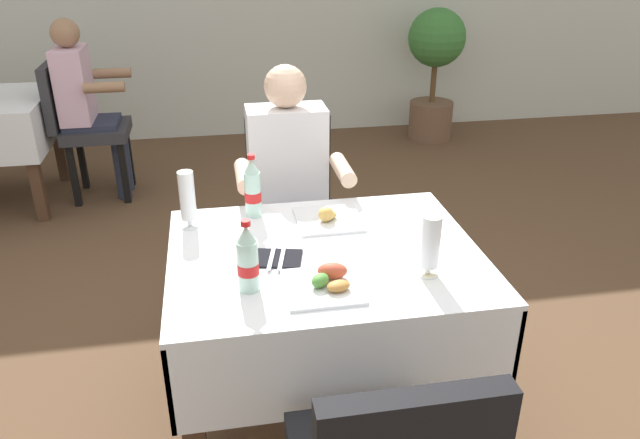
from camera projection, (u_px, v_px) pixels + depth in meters
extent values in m
plane|color=brown|center=(311.00, 404.00, 2.57)|extent=(11.00, 11.00, 0.00)
cube|color=white|center=(325.00, 254.00, 2.20)|extent=(1.10, 0.90, 0.02)
cube|color=white|center=(351.00, 371.00, 1.88)|extent=(1.10, 0.02, 0.32)
cube|color=white|center=(306.00, 240.00, 2.66)|extent=(1.10, 0.02, 0.32)
cube|color=white|center=(174.00, 309.00, 2.18)|extent=(0.02, 0.90, 0.32)
cube|color=white|center=(464.00, 281.00, 2.36)|extent=(0.02, 0.90, 0.32)
cube|color=#472D1E|center=(194.00, 431.00, 1.94)|extent=(0.07, 0.07, 0.74)
cube|color=#472D1E|center=(487.00, 393.00, 2.09)|extent=(0.07, 0.07, 0.74)
cube|color=#472D1E|center=(195.00, 298.00, 2.63)|extent=(0.07, 0.07, 0.74)
cube|color=#472D1E|center=(416.00, 277.00, 2.78)|extent=(0.07, 0.07, 0.74)
cube|color=black|center=(296.00, 227.00, 2.97)|extent=(0.44, 0.44, 0.08)
cube|color=black|center=(288.00, 159.00, 3.08)|extent=(0.42, 0.06, 0.44)
cube|color=black|center=(267.00, 295.00, 2.91)|extent=(0.04, 0.04, 0.45)
cube|color=black|center=(337.00, 289.00, 2.96)|extent=(0.04, 0.04, 0.45)
cube|color=black|center=(260.00, 260.00, 3.21)|extent=(0.04, 0.04, 0.45)
cube|color=black|center=(324.00, 255.00, 3.26)|extent=(0.04, 0.04, 0.45)
cylinder|color=#282D42|center=(280.00, 298.00, 2.89)|extent=(0.10, 0.10, 0.45)
cylinder|color=#282D42|center=(313.00, 295.00, 2.92)|extent=(0.10, 0.10, 0.45)
cube|color=#282D42|center=(291.00, 227.00, 2.92)|extent=(0.34, 0.36, 0.12)
cube|color=silver|center=(287.00, 160.00, 2.86)|extent=(0.36, 0.20, 0.50)
sphere|color=beige|center=(285.00, 86.00, 2.71)|extent=(0.19, 0.19, 0.19)
cylinder|color=beige|center=(244.00, 176.00, 2.61)|extent=(0.07, 0.26, 0.07)
cylinder|color=beige|center=(343.00, 170.00, 2.68)|extent=(0.07, 0.26, 0.07)
cube|color=white|center=(323.00, 287.00, 1.97)|extent=(0.25, 0.25, 0.01)
ellipsoid|color=#4C8E38|center=(320.00, 280.00, 1.95)|extent=(0.08, 0.08, 0.04)
ellipsoid|color=#C14C33|center=(332.00, 271.00, 2.00)|extent=(0.11, 0.08, 0.05)
ellipsoid|color=#B77A38|center=(338.00, 286.00, 1.93)|extent=(0.09, 0.07, 0.03)
cube|color=white|center=(329.00, 220.00, 2.42)|extent=(0.25, 0.25, 0.01)
ellipsoid|color=gold|center=(329.00, 215.00, 2.41)|extent=(0.09, 0.09, 0.03)
ellipsoid|color=gold|center=(326.00, 214.00, 2.38)|extent=(0.08, 0.08, 0.06)
cylinder|color=white|center=(428.00, 274.00, 2.05)|extent=(0.07, 0.07, 0.01)
cylinder|color=white|center=(428.00, 269.00, 2.04)|extent=(0.02, 0.02, 0.03)
cylinder|color=white|center=(430.00, 241.00, 1.99)|extent=(0.07, 0.07, 0.18)
cylinder|color=gold|center=(430.00, 249.00, 2.01)|extent=(0.06, 0.06, 0.12)
cylinder|color=white|center=(190.00, 226.00, 2.37)|extent=(0.07, 0.07, 0.01)
cylinder|color=white|center=(190.00, 222.00, 2.36)|extent=(0.02, 0.02, 0.03)
cylinder|color=white|center=(187.00, 196.00, 2.31)|extent=(0.06, 0.06, 0.19)
cylinder|color=black|center=(188.00, 200.00, 2.32)|extent=(0.06, 0.06, 0.15)
cylinder|color=silver|center=(248.00, 266.00, 1.93)|extent=(0.07, 0.07, 0.17)
cylinder|color=red|center=(248.00, 268.00, 1.93)|extent=(0.07, 0.07, 0.04)
cone|color=silver|center=(246.00, 234.00, 1.88)|extent=(0.06, 0.06, 0.05)
cylinder|color=red|center=(246.00, 223.00, 1.87)|extent=(0.03, 0.03, 0.02)
cylinder|color=silver|center=(253.00, 194.00, 2.43)|extent=(0.07, 0.07, 0.19)
cylinder|color=red|center=(253.00, 196.00, 2.43)|extent=(0.07, 0.07, 0.04)
cone|color=silver|center=(251.00, 166.00, 2.37)|extent=(0.06, 0.06, 0.05)
cylinder|color=red|center=(251.00, 157.00, 2.36)|extent=(0.03, 0.03, 0.02)
cube|color=black|center=(277.00, 258.00, 2.14)|extent=(0.19, 0.16, 0.01)
cube|color=silver|center=(272.00, 257.00, 2.14)|extent=(0.06, 0.19, 0.01)
cube|color=silver|center=(282.00, 257.00, 2.14)|extent=(0.06, 0.19, 0.01)
cube|color=white|center=(1.00, 108.00, 4.57)|extent=(0.86, 0.02, 0.32)
cube|color=white|center=(49.00, 121.00, 4.26)|extent=(0.02, 0.86, 0.32)
cube|color=#472D1E|center=(34.00, 169.00, 4.01)|extent=(0.07, 0.07, 0.74)
cube|color=#472D1E|center=(57.00, 134.00, 4.67)|extent=(0.07, 0.07, 0.74)
cube|color=#2D2D33|center=(97.00, 131.00, 4.35)|extent=(0.44, 0.44, 0.08)
cube|color=#2D2D33|center=(53.00, 96.00, 4.19)|extent=(0.06, 0.42, 0.44)
cube|color=black|center=(124.00, 173.00, 4.34)|extent=(0.04, 0.04, 0.45)
cube|color=black|center=(129.00, 157.00, 4.64)|extent=(0.04, 0.04, 0.45)
cube|color=black|center=(74.00, 176.00, 4.28)|extent=(0.04, 0.04, 0.45)
cube|color=black|center=(82.00, 159.00, 4.59)|extent=(0.04, 0.04, 0.45)
cylinder|color=#282D42|center=(122.00, 169.00, 4.41)|extent=(0.10, 0.10, 0.45)
cylinder|color=#282D42|center=(124.00, 161.00, 4.56)|extent=(0.10, 0.10, 0.45)
cube|color=#282D42|center=(93.00, 128.00, 4.34)|extent=(0.36, 0.34, 0.12)
cube|color=silver|center=(74.00, 85.00, 4.19)|extent=(0.20, 0.36, 0.50)
sphere|color=#997051|center=(65.00, 33.00, 4.04)|extent=(0.19, 0.19, 0.19)
cylinder|color=#997051|center=(104.00, 87.00, 4.02)|extent=(0.26, 0.07, 0.07)
cylinder|color=#997051|center=(112.00, 73.00, 4.40)|extent=(0.26, 0.07, 0.07)
cylinder|color=brown|center=(430.00, 120.00, 5.69)|extent=(0.39, 0.39, 0.34)
cylinder|color=brown|center=(433.00, 82.00, 5.54)|extent=(0.05, 0.05, 0.37)
sphere|color=#387533|center=(437.00, 38.00, 5.37)|extent=(0.50, 0.50, 0.50)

